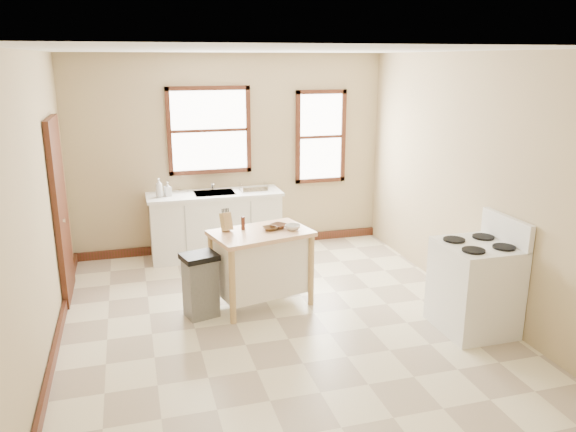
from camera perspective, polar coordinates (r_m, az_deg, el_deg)
The scene contains 23 objects.
floor at distance 6.20m, azimuth -1.22°, elevation -10.33°, with size 5.00×5.00×0.00m, color beige.
ceiling at distance 5.57m, azimuth -1.39°, elevation 16.51°, with size 5.00×5.00×0.00m, color white.
wall_back at distance 8.12m, azimuth -5.82°, elevation 6.27°, with size 4.50×0.04×2.80m, color tan.
wall_left at distance 5.61m, azimuth -24.11°, elevation 0.68°, with size 0.04×5.00×2.80m, color tan.
wall_right at distance 6.65m, azimuth 17.84°, elevation 3.48°, with size 0.04×5.00×2.80m, color tan.
window_main at distance 8.01m, azimuth -8.00°, elevation 8.60°, with size 1.17×0.06×1.22m, color #3B2010, non-canonical shape.
window_side at distance 8.41m, azimuth 3.33°, elevation 8.03°, with size 0.77×0.06×1.37m, color #3B2010, non-canonical shape.
door_left at distance 6.94m, azimuth -22.11°, elevation 0.59°, with size 0.06×0.90×2.10m, color #3B2010.
baseboard_back at distance 8.42m, azimuth -5.53°, elevation -2.79°, with size 4.50×0.04×0.12m, color #3B2010.
baseboard_left at distance 6.07m, azimuth -22.40°, elevation -11.61°, with size 0.04×5.00×0.12m, color #3B2010.
sink_counter at distance 8.00m, azimuth -7.36°, elevation -0.85°, with size 1.86×0.62×0.92m, color silver, non-canonical shape.
faucet at distance 8.03m, azimuth -7.70°, elevation 3.41°, with size 0.03×0.03×0.22m, color silver.
soap_bottle_a at distance 7.74m, azimuth -12.96°, elevation 2.82°, with size 0.10×0.10×0.25m, color #B2B2B2.
soap_bottle_b at distance 7.79m, azimuth -12.13°, elevation 2.71°, with size 0.09×0.09×0.19m, color #B2B2B2.
dish_rack at distance 7.94m, azimuth -3.52°, elevation 2.92°, with size 0.38×0.29×0.10m, color silver, non-canonical shape.
kitchen_island at distance 6.38m, azimuth -2.73°, elevation -5.31°, with size 1.07×0.68×0.87m, color #E1AF84, non-canonical shape.
knife_block at distance 6.25m, azimuth -6.30°, elevation -0.64°, with size 0.10×0.10×0.20m, color tan, non-canonical shape.
pepper_grinder at distance 6.29m, azimuth -4.59°, elevation -0.73°, with size 0.04×0.04×0.15m, color #411B11.
bowl_a at distance 6.27m, azimuth -1.86°, elevation -1.27°, with size 0.16×0.16×0.04m, color brown.
bowl_b at distance 6.35m, azimuth -0.96°, elevation -1.02°, with size 0.18×0.18×0.04m, color brown.
bowl_c at distance 6.28m, azimuth 0.49°, elevation -1.15°, with size 0.17×0.17×0.05m, color silver.
trash_bin at distance 6.19m, azimuth -8.88°, elevation -6.96°, with size 0.37×0.31×0.71m, color slate, non-canonical shape.
gas_stove at distance 6.05m, azimuth 18.51°, elevation -5.69°, with size 0.75×0.76×1.20m, color white, non-canonical shape.
Camera 1 is at (-1.41, -5.39, 2.73)m, focal length 35.00 mm.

